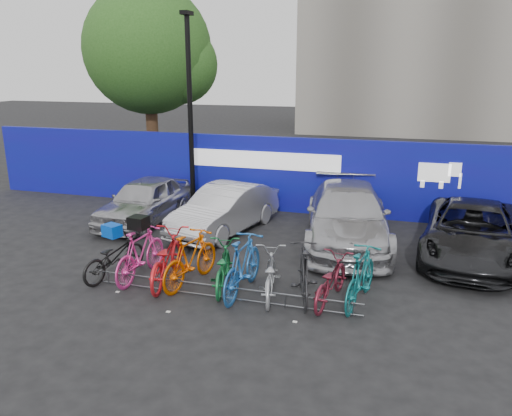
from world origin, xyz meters
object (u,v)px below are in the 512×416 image
at_px(car_2, 347,215).
at_px(car_3, 472,232).
at_px(lamppost, 190,108).
at_px(bike_9, 361,277).
at_px(bike_4, 222,266).
at_px(bike_5, 243,266).
at_px(bike_1, 141,254).
at_px(bike_7, 304,273).
at_px(bike_2, 166,258).
at_px(bike_rack, 222,292).
at_px(tree, 154,53).
at_px(bike_0, 114,257).
at_px(bike_3, 191,259).
at_px(bike_8, 330,280).
at_px(bike_6, 269,274).
at_px(car_0, 145,200).
at_px(car_1, 225,209).

height_order(car_2, car_3, car_2).
distance_m(lamppost, bike_9, 8.42).
distance_m(bike_4, bike_5, 0.54).
relative_size(bike_5, bike_9, 1.08).
xyz_separation_m(car_3, bike_1, (-7.09, -3.38, -0.09)).
distance_m(bike_5, bike_7, 1.25).
height_order(bike_2, bike_4, bike_2).
bearing_deg(bike_5, bike_rack, 53.26).
distance_m(tree, bike_0, 11.97).
height_order(car_2, bike_5, car_2).
distance_m(bike_3, bike_8, 2.97).
bearing_deg(car_3, bike_9, -118.91).
bearing_deg(bike_6, bike_0, -11.56).
bearing_deg(tree, bike_0, -68.20).
xyz_separation_m(bike_3, bike_5, (1.20, -0.12, 0.03)).
bearing_deg(bike_3, lamppost, -55.64).
distance_m(bike_5, bike_6, 0.57).
height_order(tree, bike_7, tree).
relative_size(car_2, bike_5, 2.53).
bearing_deg(bike_2, bike_9, 172.68).
bearing_deg(bike_4, bike_8, 166.43).
relative_size(lamppost, car_0, 1.55).
height_order(bike_2, bike_5, bike_5).
distance_m(car_2, bike_3, 4.64).
distance_m(bike_rack, car_1, 4.34).
bearing_deg(bike_0, bike_7, -164.69).
height_order(car_1, bike_6, car_1).
relative_size(car_0, car_1, 0.99).
bearing_deg(bike_4, bike_rack, 96.59).
relative_size(car_0, bike_6, 2.19).
bearing_deg(car_0, bike_9, -27.06).
bearing_deg(bike_1, car_2, -134.51).
distance_m(bike_0, bike_3, 1.79).
height_order(bike_1, bike_9, bike_1).
distance_m(tree, car_2, 11.76).
xyz_separation_m(car_1, bike_3, (0.51, -3.58, -0.07)).
xyz_separation_m(car_1, bike_4, (1.22, -3.56, -0.18)).
height_order(bike_rack, bike_1, bike_1).
bearing_deg(bike_1, bike_8, -176.36).
xyz_separation_m(car_0, bike_1, (1.95, -3.78, -0.09)).
xyz_separation_m(car_1, bike_2, (-0.04, -3.62, -0.10)).
xyz_separation_m(bike_rack, bike_4, (-0.18, 0.53, 0.32)).
height_order(car_2, bike_8, car_2).
bearing_deg(bike_9, bike_7, 16.19).
bearing_deg(tree, car_0, -66.64).
distance_m(tree, bike_5, 13.26).
height_order(bike_rack, car_0, car_0).
height_order(car_2, bike_7, car_2).
relative_size(bike_3, bike_5, 0.95).
xyz_separation_m(car_0, bike_9, (6.67, -3.67, -0.10)).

